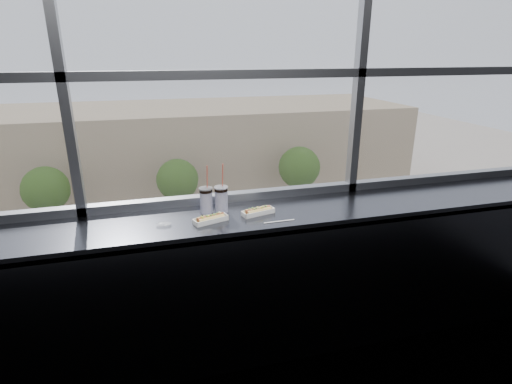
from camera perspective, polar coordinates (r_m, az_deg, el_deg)
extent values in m
plane|color=black|center=(3.20, -3.84, -10.54)|extent=(6.00, 0.00, 6.00)
plane|color=silver|center=(2.79, -4.80, 22.58)|extent=(6.00, 0.00, 6.00)
cube|color=#4B4E57|center=(2.72, -2.93, -3.84)|extent=(6.00, 0.55, 0.06)
cube|color=#4B4E57|center=(2.76, -1.56, -15.88)|extent=(6.00, 0.04, 1.04)
cube|color=white|center=(2.61, -6.48, -4.22)|extent=(0.24, 0.14, 0.01)
cube|color=white|center=(2.60, -6.49, -3.91)|extent=(0.24, 0.14, 0.03)
cylinder|color=#DFBC67|center=(2.60, -6.50, -3.78)|extent=(0.18, 0.09, 0.04)
cylinder|color=brown|center=(2.60, -6.51, -3.56)|extent=(0.18, 0.08, 0.03)
cube|color=white|center=(2.71, 0.30, -3.14)|extent=(0.24, 0.13, 0.01)
cube|color=white|center=(2.71, 0.30, -2.84)|extent=(0.24, 0.13, 0.03)
cylinder|color=#DFBC67|center=(2.70, 0.30, -2.71)|extent=(0.18, 0.08, 0.04)
cylinder|color=brown|center=(2.70, 0.30, -2.50)|extent=(0.18, 0.07, 0.03)
cylinder|color=white|center=(2.73, -7.12, -1.27)|extent=(0.08, 0.08, 0.17)
cylinder|color=black|center=(2.70, -7.19, 0.22)|extent=(0.09, 0.09, 0.02)
cylinder|color=silver|center=(2.70, -7.20, 0.50)|extent=(0.09, 0.09, 0.01)
cylinder|color=#D3503C|center=(2.67, -7.00, 2.03)|extent=(0.01, 0.05, 0.18)
cylinder|color=white|center=(2.73, -4.97, -1.15)|extent=(0.09, 0.09, 0.18)
cylinder|color=black|center=(2.70, -5.02, 0.38)|extent=(0.09, 0.09, 0.02)
cylinder|color=silver|center=(2.70, -5.03, 0.67)|extent=(0.10, 0.10, 0.01)
cylinder|color=#D3503C|center=(2.67, -4.79, 2.25)|extent=(0.01, 0.05, 0.18)
cylinder|color=white|center=(2.60, 3.32, -4.21)|extent=(0.21, 0.01, 0.01)
ellipsoid|color=silver|center=(2.60, -13.07, -4.47)|extent=(0.10, 0.07, 0.02)
plane|color=#BEB0A0|center=(48.06, -13.96, 2.97)|extent=(120.00, 120.00, 0.00)
cube|color=black|center=(26.24, -12.19, -11.04)|extent=(80.00, 10.00, 0.06)
cube|color=#BEB0A0|center=(33.41, -13.05, -4.23)|extent=(80.00, 6.00, 0.04)
cube|color=tan|center=(41.74, -14.14, 6.19)|extent=(50.00, 14.00, 8.00)
imported|color=black|center=(23.53, -32.33, -14.92)|extent=(2.99, 6.07, 1.96)
imported|color=black|center=(30.70, -31.05, -6.76)|extent=(3.12, 6.17, 1.98)
imported|color=#5D001E|center=(29.43, -8.88, -5.03)|extent=(3.01, 6.28, 2.03)
imported|color=#281B9B|center=(27.37, 22.85, -8.20)|extent=(3.09, 6.71, 2.19)
imported|color=#B50124|center=(22.32, -11.18, -13.92)|extent=(2.80, 5.85, 1.90)
imported|color=white|center=(23.89, 8.74, -10.92)|extent=(3.31, 6.81, 2.20)
imported|color=#66605B|center=(32.83, -3.95, -2.33)|extent=(0.85, 0.64, 1.91)
imported|color=#66605B|center=(33.81, -26.03, -3.55)|extent=(0.92, 0.69, 2.08)
imported|color=#66605B|center=(34.84, 2.38, -0.92)|extent=(0.66, 0.89, 1.99)
imported|color=#66605B|center=(32.54, -13.85, -3.13)|extent=(0.62, 0.83, 1.86)
cylinder|color=#47382B|center=(33.82, -27.21, -3.39)|extent=(0.25, 0.25, 2.54)
sphere|color=#39601A|center=(33.07, -27.83, 0.35)|extent=(3.39, 3.39, 3.39)
cylinder|color=#47382B|center=(33.00, -10.89, -2.06)|extent=(0.25, 0.25, 2.50)
sphere|color=#39601A|center=(32.24, -11.14, 1.73)|extent=(3.33, 3.33, 3.33)
cylinder|color=#47382B|center=(35.08, 6.05, -0.34)|extent=(0.27, 0.27, 2.68)
sphere|color=#39601A|center=(34.33, 6.20, 3.52)|extent=(3.57, 3.57, 3.57)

